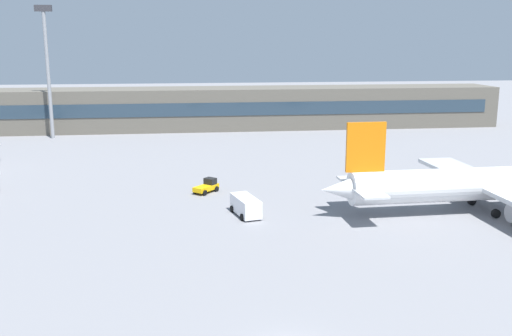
{
  "coord_description": "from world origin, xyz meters",
  "views": [
    {
      "loc": [
        -6.05,
        -31.52,
        18.94
      ],
      "look_at": [
        2.81,
        40.0,
        3.0
      ],
      "focal_mm": 40.11,
      "sensor_mm": 36.0,
      "label": 1
    }
  ],
  "objects": [
    {
      "name": "ground_plane",
      "position": [
        0.0,
        40.0,
        0.0
      ],
      "size": [
        400.0,
        400.0,
        0.0
      ],
      "primitive_type": "plane",
      "color": "gray"
    },
    {
      "name": "terminal_building",
      "position": [
        0.0,
        95.46,
        4.5
      ],
      "size": [
        127.95,
        12.13,
        9.0
      ],
      "color": "#5B564C",
      "rests_on": "ground_plane"
    },
    {
      "name": "airplane_near",
      "position": [
        29.7,
        27.6,
        3.22
      ],
      "size": [
        42.76,
        29.76,
        10.57
      ],
      "color": "white",
      "rests_on": "ground_plane"
    },
    {
      "name": "baggage_tug_yellow",
      "position": [
        -3.54,
        39.89,
        0.8
      ],
      "size": [
        3.51,
        3.69,
        1.75
      ],
      "color": "#F2B20C",
      "rests_on": "ground_plane"
    },
    {
      "name": "service_van_white",
      "position": [
        0.34,
        29.31,
        1.11
      ],
      "size": [
        3.25,
        5.53,
        2.08
      ],
      "color": "white",
      "rests_on": "ground_plane"
    },
    {
      "name": "floodlight_tower_west",
      "position": [
        -32.59,
        85.87,
        14.94
      ],
      "size": [
        3.2,
        0.8,
        25.84
      ],
      "color": "gray",
      "rests_on": "ground_plane"
    }
  ]
}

